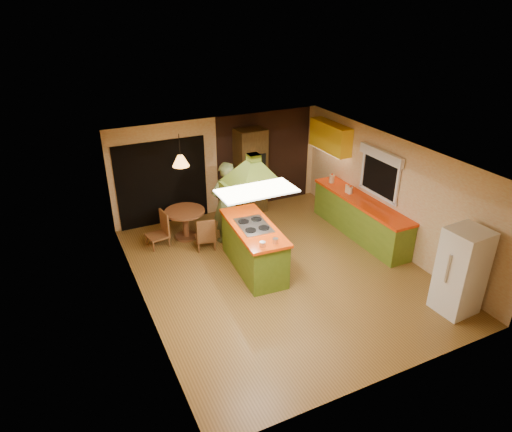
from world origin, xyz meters
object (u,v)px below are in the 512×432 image
dining_table (185,219)px  refrigerator (461,271)px  canister_large (332,179)px  man (226,203)px  wall_oven (250,171)px  kitchen_island (254,247)px

dining_table → refrigerator: bearing=-52.9°
dining_table → canister_large: bearing=-7.4°
man → dining_table: size_ratio=2.07×
man → canister_large: 2.87m
man → canister_large: bearing=172.3°
dining_table → canister_large: canister_large is taller
refrigerator → wall_oven: bearing=102.7°
kitchen_island → canister_large: (2.82, 1.41, 0.51)m
man → wall_oven: wall_oven is taller
dining_table → wall_oven: bearing=19.4°
wall_oven → dining_table: 2.20m
wall_oven → dining_table: bearing=-162.6°
refrigerator → dining_table: bearing=123.8°
refrigerator → canister_large: bearing=84.9°
kitchen_island → man: size_ratio=1.08×
wall_oven → man: bearing=-135.7°
wall_oven → dining_table: wall_oven is taller
refrigerator → canister_large: (0.13, 4.22, 0.21)m
kitchen_island → wall_oven: wall_oven is taller
man → canister_large: (2.87, 0.06, 0.06)m
wall_oven → dining_table: (-2.00, -0.70, -0.61)m
refrigerator → dining_table: (-3.56, 4.70, -0.33)m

